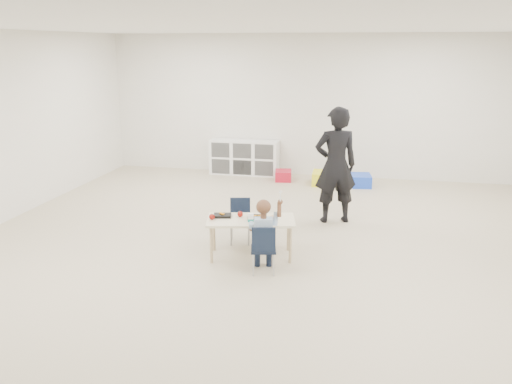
% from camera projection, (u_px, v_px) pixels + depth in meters
% --- Properties ---
extents(room, '(9.00, 9.02, 2.80)m').
position_uv_depth(room, '(258.00, 146.00, 6.52)').
color(room, beige).
rests_on(room, ground).
extents(table, '(1.17, 0.76, 0.49)m').
position_uv_depth(table, '(251.00, 237.00, 6.77)').
color(table, '#FFEDCB').
rests_on(table, ground).
extents(chair_near, '(0.34, 0.33, 0.59)m').
position_uv_depth(chair_near, '(263.00, 248.00, 6.29)').
color(chair_near, black).
rests_on(chair_near, ground).
extents(chair_far, '(0.34, 0.33, 0.59)m').
position_uv_depth(chair_far, '(240.00, 222.00, 7.23)').
color(chair_far, black).
rests_on(chair_far, ground).
extents(child, '(0.47, 0.47, 0.94)m').
position_uv_depth(child, '(263.00, 234.00, 6.24)').
color(child, '#A7C3E2').
rests_on(child, chair_near).
extents(lunch_tray_near, '(0.25, 0.20, 0.03)m').
position_uv_depth(lunch_tray_near, '(257.00, 217.00, 6.73)').
color(lunch_tray_near, black).
rests_on(lunch_tray_near, table).
extents(lunch_tray_far, '(0.25, 0.20, 0.03)m').
position_uv_depth(lunch_tray_far, '(222.00, 216.00, 6.79)').
color(lunch_tray_far, black).
rests_on(lunch_tray_far, table).
extents(milk_carton, '(0.08, 0.08, 0.10)m').
position_uv_depth(milk_carton, '(251.00, 218.00, 6.59)').
color(milk_carton, white).
rests_on(milk_carton, table).
extents(bread_roll, '(0.09, 0.09, 0.07)m').
position_uv_depth(bread_roll, '(272.00, 218.00, 6.62)').
color(bread_roll, tan).
rests_on(bread_roll, table).
extents(apple_near, '(0.07, 0.07, 0.07)m').
position_uv_depth(apple_near, '(240.00, 214.00, 6.78)').
color(apple_near, maroon).
rests_on(apple_near, table).
extents(apple_far, '(0.07, 0.07, 0.07)m').
position_uv_depth(apple_far, '(212.00, 217.00, 6.67)').
color(apple_far, maroon).
rests_on(apple_far, table).
extents(cubby_shelf, '(1.40, 0.40, 0.70)m').
position_uv_depth(cubby_shelf, '(244.00, 157.00, 11.08)').
color(cubby_shelf, white).
rests_on(cubby_shelf, ground).
extents(adult, '(0.73, 0.60, 1.73)m').
position_uv_depth(adult, '(336.00, 165.00, 7.96)').
color(adult, black).
rests_on(adult, ground).
extents(bin_red, '(0.37, 0.44, 0.20)m').
position_uv_depth(bin_red, '(283.00, 175.00, 10.62)').
color(bin_red, '#B81228').
rests_on(bin_red, ground).
extents(bin_yellow, '(0.41, 0.52, 0.25)m').
position_uv_depth(bin_yellow, '(323.00, 178.00, 10.30)').
color(bin_yellow, yellow).
rests_on(bin_yellow, ground).
extents(bin_blue, '(0.42, 0.50, 0.22)m').
position_uv_depth(bin_blue, '(361.00, 180.00, 10.18)').
color(bin_blue, blue).
rests_on(bin_blue, ground).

